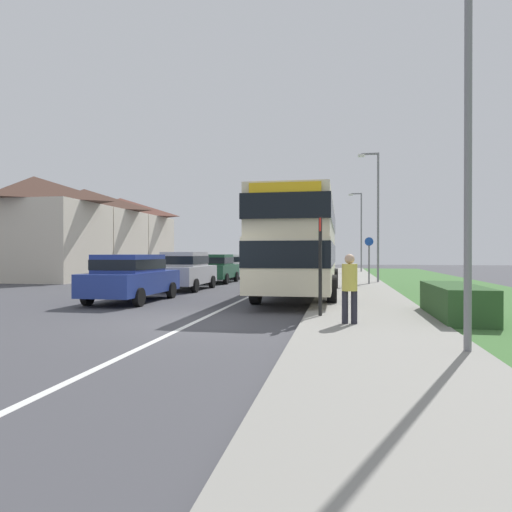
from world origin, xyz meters
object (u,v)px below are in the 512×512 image
(double_decker_bus, at_px, (301,242))
(street_lamp_far, at_px, (360,227))
(street_lamp_mid, at_px, (376,209))
(pedestrian_at_stop, at_px, (350,285))
(cycle_route_sign, at_px, (369,258))
(parked_car_dark_green, at_px, (217,267))
(parked_car_blue, at_px, (132,276))
(bus_stop_sign, at_px, (320,259))
(parked_car_white, at_px, (234,265))
(street_lamp_near, at_px, (462,75))
(parked_car_silver, at_px, (186,269))

(double_decker_bus, height_order, street_lamp_far, street_lamp_far)
(street_lamp_mid, bearing_deg, street_lamp_far, 91.00)
(pedestrian_at_stop, bearing_deg, street_lamp_mid, 83.69)
(cycle_route_sign, distance_m, street_lamp_mid, 3.21)
(parked_car_dark_green, bearing_deg, parked_car_blue, -91.06)
(parked_car_dark_green, xyz_separation_m, bus_stop_sign, (6.46, -13.83, 0.65))
(parked_car_white, xyz_separation_m, street_lamp_mid, (9.04, -4.43, 3.26))
(pedestrian_at_stop, bearing_deg, street_lamp_far, 87.24)
(parked_car_dark_green, relative_size, street_lamp_near, 0.49)
(double_decker_bus, height_order, street_lamp_mid, street_lamp_mid)
(cycle_route_sign, bearing_deg, parked_car_blue, -132.22)
(parked_car_silver, xyz_separation_m, street_lamp_far, (8.67, 20.61, 3.05))
(parked_car_dark_green, height_order, bus_stop_sign, bus_stop_sign)
(parked_car_dark_green, distance_m, street_lamp_mid, 9.48)
(parked_car_dark_green, relative_size, parked_car_white, 0.96)
(street_lamp_mid, bearing_deg, parked_car_dark_green, -176.22)
(parked_car_white, xyz_separation_m, pedestrian_at_stop, (7.32, -20.07, 0.08))
(parked_car_dark_green, xyz_separation_m, pedestrian_at_stop, (7.16, -15.05, 0.08))
(pedestrian_at_stop, bearing_deg, bus_stop_sign, 119.86)
(bus_stop_sign, xyz_separation_m, street_lamp_near, (2.40, -3.80, 3.00))
(parked_car_dark_green, bearing_deg, cycle_route_sign, -7.07)
(parked_car_dark_green, relative_size, pedestrian_at_stop, 2.36)
(double_decker_bus, xyz_separation_m, pedestrian_at_stop, (1.71, -7.55, -1.17))
(pedestrian_at_stop, bearing_deg, parked_car_blue, 148.42)
(parked_car_blue, distance_m, parked_car_dark_green, 10.53)
(parked_car_silver, height_order, street_lamp_far, street_lamp_far)
(parked_car_dark_green, distance_m, cycle_route_sign, 8.49)
(parked_car_white, bearing_deg, parked_car_dark_green, -88.18)
(parked_car_silver, bearing_deg, double_decker_bus, -22.70)
(parked_car_dark_green, height_order, street_lamp_near, street_lamp_near)
(double_decker_bus, height_order, parked_car_white, double_decker_bus)
(parked_car_white, distance_m, street_lamp_mid, 10.59)
(parked_car_dark_green, distance_m, street_lamp_far, 17.93)
(cycle_route_sign, bearing_deg, bus_stop_sign, -98.69)
(parked_car_blue, bearing_deg, street_lamp_near, -38.10)
(parked_car_white, bearing_deg, street_lamp_mid, -26.11)
(parked_car_blue, relative_size, street_lamp_near, 0.57)
(parked_car_dark_green, bearing_deg, bus_stop_sign, -64.97)
(double_decker_bus, bearing_deg, parked_car_blue, -151.77)
(street_lamp_mid, bearing_deg, parked_car_silver, -147.03)
(parked_car_dark_green, distance_m, bus_stop_sign, 15.28)
(parked_car_blue, relative_size, cycle_route_sign, 1.81)
(parked_car_blue, relative_size, pedestrian_at_stop, 2.74)
(double_decker_bus, relative_size, parked_car_silver, 2.54)
(pedestrian_at_stop, relative_size, street_lamp_mid, 0.23)
(parked_car_dark_green, xyz_separation_m, parked_car_white, (-0.16, 5.02, -0.00))
(double_decker_bus, height_order, pedestrian_at_stop, double_decker_bus)
(parked_car_silver, height_order, parked_car_dark_green, parked_car_silver)
(street_lamp_near, bearing_deg, parked_car_blue, 141.90)
(street_lamp_mid, distance_m, street_lamp_far, 14.82)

